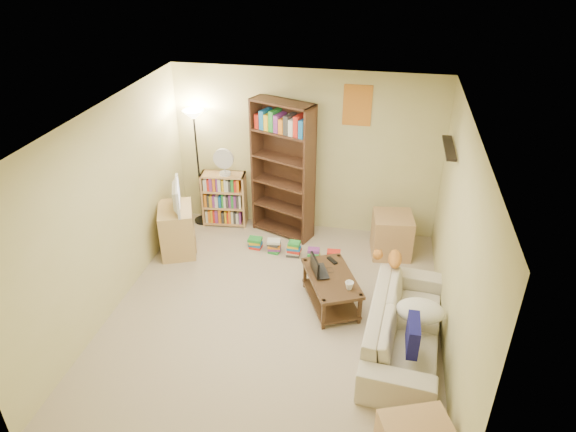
{
  "coord_description": "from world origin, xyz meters",
  "views": [
    {
      "loc": [
        1.12,
        -4.82,
        4.2
      ],
      "look_at": [
        0.04,
        0.65,
        1.05
      ],
      "focal_mm": 32.0,
      "sensor_mm": 36.0,
      "label": 1
    }
  ],
  "objects_px": {
    "tall_bookshelf": "(283,167)",
    "floor_lamp": "(195,135)",
    "coffee_table": "(331,286)",
    "television": "(173,196)",
    "desk_fan": "(224,161)",
    "tabby_cat": "(392,258)",
    "tv_stand": "(177,230)",
    "mug": "(349,285)",
    "sofa": "(404,326)",
    "short_bookshelf": "(224,199)",
    "side_table": "(392,235)",
    "laptop": "(325,271)"
  },
  "relations": [
    {
      "from": "desk_fan",
      "to": "side_table",
      "type": "xyz_separation_m",
      "value": [
        2.58,
        -0.33,
        -0.8
      ]
    },
    {
      "from": "short_bookshelf",
      "to": "side_table",
      "type": "bearing_deg",
      "value": -13.74
    },
    {
      "from": "sofa",
      "to": "television",
      "type": "bearing_deg",
      "value": 72.07
    },
    {
      "from": "mug",
      "to": "tall_bookshelf",
      "type": "height_order",
      "value": "tall_bookshelf"
    },
    {
      "from": "sofa",
      "to": "television",
      "type": "xyz_separation_m",
      "value": [
        -3.25,
        1.38,
        0.62
      ]
    },
    {
      "from": "mug",
      "to": "tv_stand",
      "type": "bearing_deg",
      "value": 158.75
    },
    {
      "from": "tall_bookshelf",
      "to": "desk_fan",
      "type": "xyz_separation_m",
      "value": [
        -0.92,
        0.05,
        0.0
      ]
    },
    {
      "from": "coffee_table",
      "to": "side_table",
      "type": "xyz_separation_m",
      "value": [
        0.72,
        1.34,
        0.04
      ]
    },
    {
      "from": "short_bookshelf",
      "to": "tv_stand",
      "type": "bearing_deg",
      "value": -121.42
    },
    {
      "from": "tall_bookshelf",
      "to": "floor_lamp",
      "type": "distance_m",
      "value": 1.41
    },
    {
      "from": "television",
      "to": "short_bookshelf",
      "type": "relative_size",
      "value": 0.76
    },
    {
      "from": "mug",
      "to": "television",
      "type": "relative_size",
      "value": 0.2
    },
    {
      "from": "sofa",
      "to": "side_table",
      "type": "xyz_separation_m",
      "value": [
        -0.18,
        1.92,
        0.02
      ]
    },
    {
      "from": "laptop",
      "to": "mug",
      "type": "distance_m",
      "value": 0.43
    },
    {
      "from": "tabby_cat",
      "to": "tv_stand",
      "type": "height_order",
      "value": "tabby_cat"
    },
    {
      "from": "tv_stand",
      "to": "short_bookshelf",
      "type": "xyz_separation_m",
      "value": [
        0.44,
        0.91,
        0.08
      ]
    },
    {
      "from": "mug",
      "to": "tv_stand",
      "type": "height_order",
      "value": "tv_stand"
    },
    {
      "from": "desk_fan",
      "to": "coffee_table",
      "type": "bearing_deg",
      "value": -41.76
    },
    {
      "from": "short_bookshelf",
      "to": "floor_lamp",
      "type": "relative_size",
      "value": 0.47
    },
    {
      "from": "tall_bookshelf",
      "to": "desk_fan",
      "type": "height_order",
      "value": "tall_bookshelf"
    },
    {
      "from": "floor_lamp",
      "to": "sofa",
      "type": "bearing_deg",
      "value": -35.65
    },
    {
      "from": "short_bookshelf",
      "to": "floor_lamp",
      "type": "height_order",
      "value": "floor_lamp"
    },
    {
      "from": "tall_bookshelf",
      "to": "short_bookshelf",
      "type": "relative_size",
      "value": 2.39
    },
    {
      "from": "side_table",
      "to": "desk_fan",
      "type": "bearing_deg",
      "value": 172.74
    },
    {
      "from": "laptop",
      "to": "tall_bookshelf",
      "type": "xyz_separation_m",
      "value": [
        -0.86,
        1.54,
        0.67
      ]
    },
    {
      "from": "tabby_cat",
      "to": "mug",
      "type": "relative_size",
      "value": 3.46
    },
    {
      "from": "sofa",
      "to": "coffee_table",
      "type": "relative_size",
      "value": 1.87
    },
    {
      "from": "short_bookshelf",
      "to": "side_table",
      "type": "distance_m",
      "value": 2.66
    },
    {
      "from": "laptop",
      "to": "tv_stand",
      "type": "xyz_separation_m",
      "value": [
        -2.26,
        0.72,
        -0.09
      ]
    },
    {
      "from": "desk_fan",
      "to": "tall_bookshelf",
      "type": "bearing_deg",
      "value": -2.94
    },
    {
      "from": "tabby_cat",
      "to": "tall_bookshelf",
      "type": "xyz_separation_m",
      "value": [
        -1.66,
        1.42,
        0.45
      ]
    },
    {
      "from": "mug",
      "to": "floor_lamp",
      "type": "distance_m",
      "value": 3.33
    },
    {
      "from": "sofa",
      "to": "tabby_cat",
      "type": "xyz_separation_m",
      "value": [
        -0.19,
        0.79,
        0.37
      ]
    },
    {
      "from": "coffee_table",
      "to": "desk_fan",
      "type": "distance_m",
      "value": 2.64
    },
    {
      "from": "sofa",
      "to": "short_bookshelf",
      "type": "distance_m",
      "value": 3.63
    },
    {
      "from": "mug",
      "to": "floor_lamp",
      "type": "relative_size",
      "value": 0.07
    },
    {
      "from": "sofa",
      "to": "tabby_cat",
      "type": "bearing_deg",
      "value": 18.61
    },
    {
      "from": "coffee_table",
      "to": "short_bookshelf",
      "type": "height_order",
      "value": "short_bookshelf"
    },
    {
      "from": "television",
      "to": "sofa",
      "type": "bearing_deg",
      "value": -134.98
    },
    {
      "from": "mug",
      "to": "floor_lamp",
      "type": "bearing_deg",
      "value": 142.93
    },
    {
      "from": "tv_stand",
      "to": "laptop",
      "type": "bearing_deg",
      "value": -39.63
    },
    {
      "from": "coffee_table",
      "to": "floor_lamp",
      "type": "xyz_separation_m",
      "value": [
        -2.3,
        1.71,
        1.21
      ]
    },
    {
      "from": "coffee_table",
      "to": "short_bookshelf",
      "type": "relative_size",
      "value": 1.25
    },
    {
      "from": "laptop",
      "to": "tall_bookshelf",
      "type": "height_order",
      "value": "tall_bookshelf"
    },
    {
      "from": "laptop",
      "to": "tv_stand",
      "type": "distance_m",
      "value": 2.38
    },
    {
      "from": "television",
      "to": "coffee_table",
      "type": "bearing_deg",
      "value": -130.72
    },
    {
      "from": "television",
      "to": "tall_bookshelf",
      "type": "relative_size",
      "value": 0.32
    },
    {
      "from": "tabby_cat",
      "to": "mug",
      "type": "distance_m",
      "value": 0.65
    },
    {
      "from": "sofa",
      "to": "tv_stand",
      "type": "height_order",
      "value": "tv_stand"
    },
    {
      "from": "coffee_table",
      "to": "television",
      "type": "height_order",
      "value": "television"
    }
  ]
}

